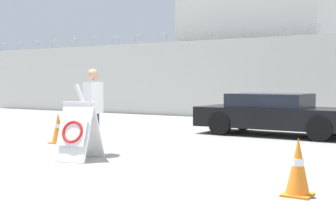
{
  "coord_description": "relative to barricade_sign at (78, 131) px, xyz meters",
  "views": [
    {
      "loc": [
        4.56,
        -7.02,
        1.52
      ],
      "look_at": [
        -0.9,
        1.96,
        0.84
      ],
      "focal_mm": 50.0,
      "sensor_mm": 36.0,
      "label": 1
    }
  ],
  "objects": [
    {
      "name": "perimeter_wall",
      "position": [
        1.65,
        11.35,
        1.09
      ],
      "size": [
        36.0,
        0.3,
        3.76
      ],
      "color": "silver",
      "rests_on": "ground_plane"
    },
    {
      "name": "traffic_cone_far",
      "position": [
        -2.12,
        1.61,
        -0.2
      ],
      "size": [
        0.37,
        0.37,
        0.75
      ],
      "color": "orange",
      "rests_on": "ground_plane"
    },
    {
      "name": "building_block",
      "position": [
        -1.95,
        16.0,
        2.54
      ],
      "size": [
        6.71,
        6.46,
        6.21
      ],
      "color": "silver",
      "rests_on": "ground_plane"
    },
    {
      "name": "security_guard",
      "position": [
        -0.22,
        0.71,
        0.44
      ],
      "size": [
        0.38,
        0.67,
        1.79
      ],
      "rotation": [
        0.0,
        0.0,
        -1.44
      ],
      "color": "#232838",
      "rests_on": "ground_plane"
    },
    {
      "name": "traffic_cone_near",
      "position": [
        4.48,
        -0.65,
        -0.18
      ],
      "size": [
        0.37,
        0.37,
        0.79
      ],
      "color": "orange",
      "rests_on": "ground_plane"
    },
    {
      "name": "barricade_sign",
      "position": [
        0.0,
        0.0,
        0.0
      ],
      "size": [
        0.82,
        0.97,
        1.14
      ],
      "rotation": [
        0.0,
        0.0,
        0.2
      ],
      "color": "white",
      "rests_on": "ground_plane"
    },
    {
      "name": "parked_car_rear_sedan",
      "position": [
        1.92,
        6.14,
        0.04
      ],
      "size": [
        4.5,
        1.96,
        1.19
      ],
      "rotation": [
        0.0,
        0.0,
        -0.01
      ],
      "color": "black",
      "rests_on": "ground_plane"
    },
    {
      "name": "ground_plane",
      "position": [
        1.65,
        0.2,
        -0.57
      ],
      "size": [
        90.0,
        90.0,
        0.0
      ],
      "primitive_type": "plane",
      "color": "gray"
    }
  ]
}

